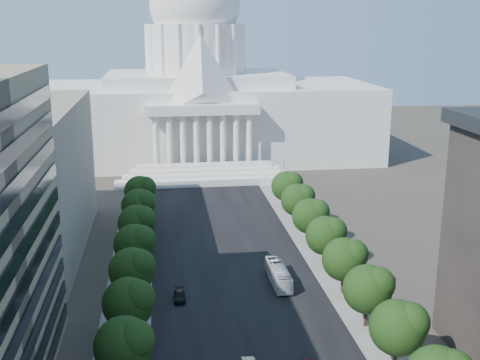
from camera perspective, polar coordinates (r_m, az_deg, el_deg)
name	(u,v)px	position (r m, az deg, el deg)	size (l,w,h in m)	color
road_asphalt	(228,259)	(120.79, -1.12, -7.46)	(30.00, 260.00, 0.01)	black
sidewalk_left	(132,263)	(120.33, -10.23, -7.79)	(8.00, 260.00, 0.02)	gray
sidewalk_right	(321,254)	(124.19, 7.69, -6.95)	(8.00, 260.00, 0.02)	gray
capitol	(197,99)	(207.98, -4.13, 7.64)	(120.00, 56.00, 73.00)	white
tree_l_d	(126,345)	(79.48, -10.73, -15.08)	(7.79, 7.60, 9.97)	#33261C
tree_l_e	(130,302)	(90.09, -10.35, -11.30)	(7.79, 7.60, 9.97)	#33261C
tree_l_f	(134,269)	(101.01, -10.06, -8.32)	(7.79, 7.60, 9.97)	#33261C
tree_l_g	(136,243)	(112.15, -9.82, -5.93)	(7.79, 7.60, 9.97)	#33261C
tree_l_h	(138,222)	(123.45, -9.64, -3.98)	(7.79, 7.60, 9.97)	#33261C
tree_l_i	(140,205)	(134.87, -9.48, -2.35)	(7.79, 7.60, 9.97)	#33261C
tree_l_j	(141,190)	(146.38, -9.35, -0.98)	(7.79, 7.60, 9.97)	#33261C
tree_r_d	(401,326)	(85.06, 14.98, -13.23)	(7.79, 7.60, 9.97)	#33261C
tree_r_e	(370,288)	(95.05, 12.22, -9.96)	(7.79, 7.60, 9.97)	#33261C
tree_r_f	(346,258)	(105.45, 10.04, -7.31)	(7.79, 7.60, 9.97)	#33261C
tree_r_g	(327,234)	(116.17, 8.27, -5.13)	(7.79, 7.60, 9.97)	#33261C
tree_r_h	(312,215)	(127.11, 6.82, -3.31)	(7.79, 7.60, 9.97)	#33261C
tree_r_i	(299,199)	(138.23, 5.60, -1.79)	(7.79, 7.60, 9.97)	#33261C
tree_r_j	(288,185)	(149.49, 4.57, -0.49)	(7.79, 7.60, 9.97)	#33261C
streetlight_c	(379,291)	(95.99, 13.06, -10.17)	(2.61, 0.44, 9.00)	gray
streetlight_d	(333,235)	(117.88, 8.84, -5.18)	(2.61, 0.44, 9.00)	gray
streetlight_e	(303,199)	(140.81, 6.02, -1.76)	(2.61, 0.44, 9.00)	gray
streetlight_f	(282,173)	(164.34, 4.00, 0.69)	(2.61, 0.44, 9.00)	gray
car_dark_b	(180,296)	(104.11, -5.75, -10.91)	(1.95, 4.79, 1.39)	black
city_bus	(278,274)	(109.60, 3.67, -8.93)	(2.82, 12.06, 3.36)	silver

